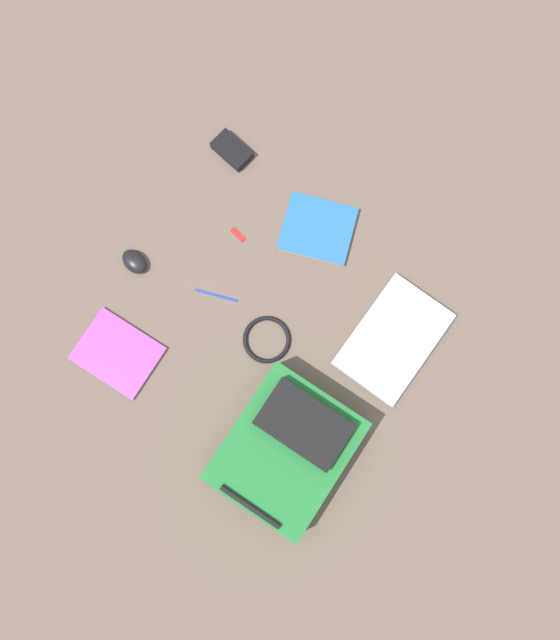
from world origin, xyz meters
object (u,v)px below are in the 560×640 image
(computer_mouse, at_px, (135,262))
(usb_stick, at_px, (238,234))
(book_blue, at_px, (118,353))
(backpack, at_px, (287,447))
(book_manual, at_px, (318,229))
(power_brick, at_px, (232,150))
(cable_coil, at_px, (267,340))
(laptop, at_px, (394,339))
(pen_black, at_px, (217,295))

(computer_mouse, relative_size, usb_stick, 1.65)
(book_blue, bearing_deg, backpack, -83.72)
(backpack, height_order, book_manual, backpack)
(book_manual, xyz_separation_m, power_brick, (0.06, 0.38, 0.01))
(backpack, xyz_separation_m, cable_coil, (0.23, 0.24, -0.07))
(backpack, distance_m, computer_mouse, 0.75)
(usb_stick, bearing_deg, book_blue, 170.45)
(backpack, height_order, cable_coil, backpack)
(book_blue, xyz_separation_m, usb_stick, (0.53, -0.09, -0.00))
(laptop, relative_size, usb_stick, 6.57)
(computer_mouse, bearing_deg, usb_stick, -28.84)
(laptop, xyz_separation_m, book_blue, (-0.52, 0.68, -0.01))
(book_blue, bearing_deg, computer_mouse, 25.64)
(computer_mouse, xyz_separation_m, pen_black, (0.06, -0.27, -0.01))
(computer_mouse, xyz_separation_m, cable_coil, (0.03, -0.49, -0.01))
(backpack, distance_m, pen_black, 0.52)
(computer_mouse, relative_size, power_brick, 0.72)
(computer_mouse, bearing_deg, pen_black, -66.80)
(pen_black, bearing_deg, book_blue, 155.74)
(usb_stick, bearing_deg, book_manual, -51.91)
(cable_coil, bearing_deg, backpack, -134.55)
(power_brick, relative_size, pen_black, 0.91)
(book_blue, xyz_separation_m, book_manual, (0.68, -0.29, 0.00))
(laptop, distance_m, usb_stick, 0.60)
(backpack, bearing_deg, cable_coil, 45.45)
(laptop, distance_m, pen_black, 0.57)
(pen_black, relative_size, usb_stick, 2.52)
(book_blue, height_order, computer_mouse, computer_mouse)
(laptop, xyz_separation_m, power_brick, (0.22, 0.77, 0.00))
(laptop, bearing_deg, cable_coil, 124.43)
(laptop, bearing_deg, computer_mouse, 107.59)
(computer_mouse, bearing_deg, backpack, -94.69)
(laptop, relative_size, cable_coil, 2.40)
(computer_mouse, height_order, usb_stick, computer_mouse)
(backpack, relative_size, usb_stick, 7.37)
(book_blue, xyz_separation_m, power_brick, (0.74, 0.09, 0.01))
(book_blue, xyz_separation_m, computer_mouse, (0.27, 0.13, 0.01))
(book_manual, xyz_separation_m, cable_coil, (-0.39, -0.07, -0.00))
(backpack, height_order, computer_mouse, backpack)
(book_manual, distance_m, power_brick, 0.38)
(computer_mouse, distance_m, usb_stick, 0.34)
(laptop, xyz_separation_m, pen_black, (-0.20, 0.54, -0.01))
(book_blue, height_order, power_brick, power_brick)
(cable_coil, xyz_separation_m, usb_stick, (0.23, 0.27, -0.00))
(computer_mouse, height_order, power_brick, computer_mouse)
(book_manual, bearing_deg, book_blue, 157.02)
(book_manual, height_order, computer_mouse, computer_mouse)
(book_manual, distance_m, cable_coil, 0.39)
(laptop, relative_size, book_manual, 1.31)
(backpack, height_order, pen_black, backpack)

